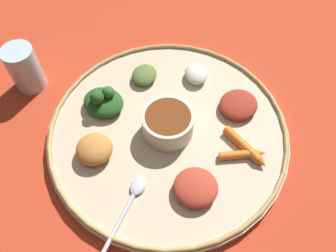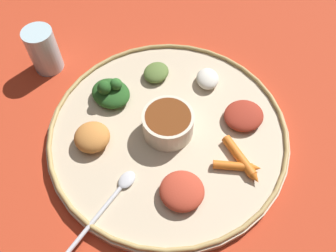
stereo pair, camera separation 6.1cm
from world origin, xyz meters
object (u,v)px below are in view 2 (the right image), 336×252
object	(u,v)px
greens_pile	(110,92)
carrot_near_spoon	(236,166)
spoon	(113,197)
center_bowl	(168,123)
drinking_glass	(44,53)
carrot_outer	(241,159)

from	to	relation	value
greens_pile	carrot_near_spoon	size ratio (longest dim) A/B	1.25
spoon	carrot_near_spoon	world-z (taller)	carrot_near_spoon
center_bowl	greens_pile	distance (m)	0.13
spoon	drinking_glass	world-z (taller)	drinking_glass
center_bowl	spoon	xyz separation A→B (m)	(0.11, -0.11, -0.02)
greens_pile	drinking_glass	distance (m)	0.17
drinking_glass	carrot_near_spoon	bearing A→B (deg)	45.62
spoon	greens_pile	xyz separation A→B (m)	(-0.20, 0.02, 0.01)
drinking_glass	center_bowl	bearing A→B (deg)	45.24
spoon	carrot_outer	xyz separation A→B (m)	(-0.03, 0.22, 0.00)
greens_pile	carrot_outer	world-z (taller)	greens_pile
center_bowl	greens_pile	size ratio (longest dim) A/B	0.90
center_bowl	spoon	bearing A→B (deg)	-44.84
spoon	carrot_outer	size ratio (longest dim) A/B	1.31
spoon	center_bowl	bearing A→B (deg)	135.16
greens_pile	carrot_near_spoon	distance (m)	0.27
spoon	carrot_near_spoon	size ratio (longest dim) A/B	1.55
carrot_outer	drinking_glass	world-z (taller)	drinking_glass
center_bowl	greens_pile	xyz separation A→B (m)	(-0.09, -0.09, -0.01)
spoon	greens_pile	world-z (taller)	greens_pile
spoon	carrot_near_spoon	xyz separation A→B (m)	(-0.02, 0.21, 0.00)
drinking_glass	carrot_outer	bearing A→B (deg)	47.74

